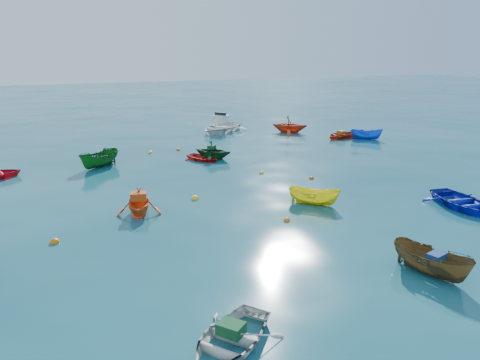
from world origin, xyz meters
name	(u,v)px	position (x,y,z in m)	size (l,w,h in m)	color
ground	(276,218)	(0.00, 0.00, 0.00)	(160.00, 160.00, 0.00)	#0B4151
dinghy_white_near	(229,347)	(-4.89, -8.17, 0.00)	(2.22, 3.10, 0.64)	beige
sampan_brown_mid	(430,274)	(2.80, -6.65, 0.00)	(1.09, 2.89, 1.12)	#523D1D
dinghy_blue_se	(461,207)	(8.96, -1.63, 0.00)	(2.64, 3.69, 0.77)	#0D1AA4
dinghy_orange_w	(140,213)	(-5.76, 2.63, 0.00)	(2.13, 2.47, 1.30)	#F05516
sampan_yellow_mid	(314,204)	(2.47, 1.13, 0.00)	(0.96, 2.54, 0.98)	yellow
dinghy_green_n	(213,159)	(0.43, 11.79, 0.00)	(2.17, 2.52, 1.33)	#0F411C
dinghy_red_ne	(341,138)	(12.57, 15.34, 0.00)	(2.25, 3.14, 0.65)	#A1270D
sampan_blue_far	(366,139)	(14.18, 14.16, 0.00)	(0.96, 2.54, 0.98)	blue
dinghy_red_far	(203,160)	(-0.33, 11.61, 0.00)	(1.82, 2.55, 0.53)	red
dinghy_orange_far	(289,133)	(9.48, 18.93, 0.00)	(2.61, 3.02, 1.59)	red
sampan_green_far	(100,167)	(-6.99, 12.05, 0.00)	(1.15, 3.06, 1.18)	#114D18
motorboat_white	(221,132)	(3.86, 21.29, 0.00)	(3.55, 4.96, 1.63)	white
tarp_green_a	(231,328)	(-4.82, -8.10, 0.48)	(0.66, 0.50, 0.32)	#124B23
tarp_blue_a	(436,257)	(2.85, -6.79, 0.70)	(0.57, 0.43, 0.28)	navy
tarp_orange_a	(139,196)	(-5.75, 2.68, 0.83)	(0.72, 0.55, 0.35)	#D24915
tarp_green_b	(212,147)	(0.35, 11.85, 0.80)	(0.57, 0.43, 0.28)	#134F23
tarp_orange_b	(341,132)	(12.48, 15.31, 0.47)	(0.58, 0.44, 0.28)	#B26012
buoy_or_a	(55,243)	(-9.38, 0.36, 0.00)	(0.38, 0.38, 0.38)	orange
buoy_ye_a	(195,199)	(-2.83, 3.81, 0.00)	(0.38, 0.38, 0.38)	yellow
buoy_or_c	(287,221)	(0.28, -0.48, 0.00)	(0.29, 0.29, 0.29)	orange
buoy_ye_c	(261,174)	(2.12, 7.17, 0.00)	(0.29, 0.29, 0.29)	yellow
buoy_or_d	(311,179)	(4.46, 5.16, 0.00)	(0.30, 0.30, 0.30)	#E2550C
buoy_ye_d	(150,153)	(-3.39, 14.88, 0.00)	(0.36, 0.36, 0.36)	yellow
buoy_or_e	(178,150)	(-1.27, 15.16, 0.00)	(0.30, 0.30, 0.30)	#DC530B
buoy_ye_e	(358,136)	(14.33, 15.52, 0.00)	(0.29, 0.29, 0.29)	yellow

